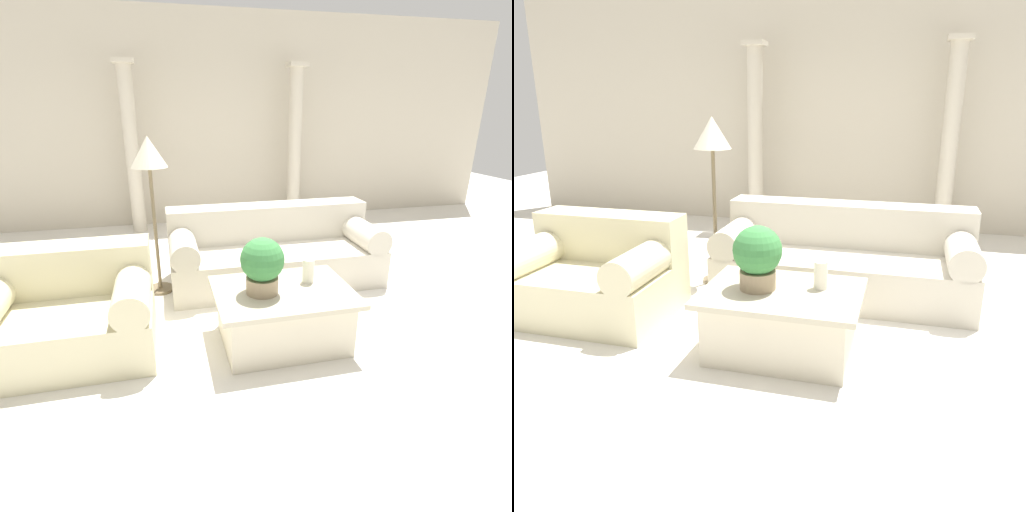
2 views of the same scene
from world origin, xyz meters
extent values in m
plane|color=silver|center=(0.00, 0.00, 0.00)|extent=(16.00, 16.00, 0.00)
cube|color=beige|center=(0.00, 3.40, 1.60)|extent=(10.00, 0.06, 3.20)
cube|color=beige|center=(0.26, 0.68, 0.20)|extent=(2.27, 0.96, 0.40)
cube|color=beige|center=(0.26, 0.99, 0.60)|extent=(2.27, 0.33, 0.40)
cylinder|color=beige|center=(-0.73, 0.68, 0.51)|extent=(0.28, 0.96, 0.28)
cylinder|color=beige|center=(1.25, 0.68, 0.51)|extent=(0.28, 0.96, 0.28)
cube|color=beige|center=(-1.69, -0.28, 0.20)|extent=(1.30, 0.96, 0.40)
cube|color=beige|center=(-1.69, 0.03, 0.60)|extent=(1.30, 0.33, 0.40)
cylinder|color=beige|center=(-2.20, -0.28, 0.51)|extent=(0.28, 0.96, 0.28)
cylinder|color=beige|center=(-1.18, -0.28, 0.51)|extent=(0.28, 0.96, 0.28)
cube|color=beige|center=(-0.02, -0.51, 0.22)|extent=(0.97, 0.73, 0.43)
cube|color=#BCB398|center=(-0.02, -0.51, 0.45)|extent=(1.10, 0.82, 0.04)
cylinder|color=#937F60|center=(-0.19, -0.53, 0.54)|extent=(0.25, 0.25, 0.13)
sphere|color=#387A3D|center=(-0.19, -0.53, 0.75)|extent=(0.34, 0.34, 0.34)
cylinder|color=silver|center=(0.23, -0.41, 0.57)|extent=(0.10, 0.10, 0.20)
cylinder|color=brown|center=(-0.99, 0.72, 0.01)|extent=(0.28, 0.28, 0.03)
cylinder|color=brown|center=(-0.99, 0.72, 0.66)|extent=(0.04, 0.04, 1.27)
cone|color=beige|center=(-0.99, 0.72, 1.44)|extent=(0.35, 0.35, 0.29)
cylinder|color=beige|center=(-1.27, 2.99, 1.19)|extent=(0.21, 0.21, 2.39)
cube|color=beige|center=(-1.27, 2.99, 2.42)|extent=(0.29, 0.29, 0.06)
cylinder|color=beige|center=(1.23, 2.99, 1.19)|extent=(0.21, 0.21, 2.39)
cube|color=beige|center=(1.23, 2.99, 2.42)|extent=(0.29, 0.29, 0.06)
camera|label=1|loc=(-0.90, -3.27, 1.86)|focal=28.00mm
camera|label=2|loc=(0.75, -3.65, 1.74)|focal=35.00mm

